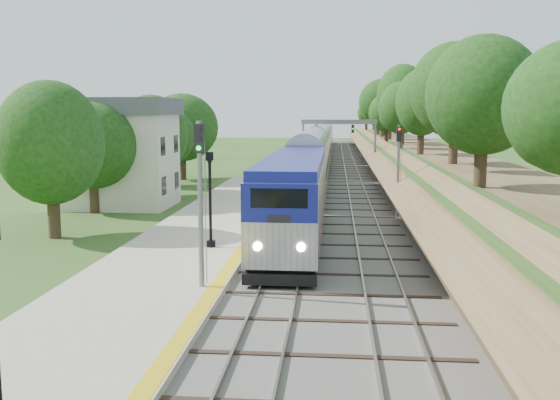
# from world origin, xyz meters

# --- Properties ---
(ground) EXTENTS (320.00, 320.00, 0.00)m
(ground) POSITION_xyz_m (0.00, 0.00, 0.00)
(ground) COLOR #2D4C19
(ground) RESTS_ON ground
(trackbed) EXTENTS (9.50, 170.00, 0.28)m
(trackbed) POSITION_xyz_m (2.00, 60.00, 0.07)
(trackbed) COLOR #4C4944
(trackbed) RESTS_ON ground
(platform) EXTENTS (6.40, 68.00, 0.38)m
(platform) POSITION_xyz_m (-5.20, 16.00, 0.19)
(platform) COLOR #A09981
(platform) RESTS_ON ground
(yellow_stripe) EXTENTS (0.55, 68.00, 0.01)m
(yellow_stripe) POSITION_xyz_m (-2.35, 16.00, 0.39)
(yellow_stripe) COLOR gold
(yellow_stripe) RESTS_ON platform
(embankment) EXTENTS (10.64, 170.00, 11.70)m
(embankment) POSITION_xyz_m (10.35, 60.00, 1.95)
(embankment) COLOR brown
(embankment) RESTS_ON ground
(station_building) EXTENTS (8.60, 6.60, 8.00)m
(station_building) POSITION_xyz_m (-14.00, 30.00, 4.09)
(station_building) COLOR beige
(station_building) RESTS_ON ground
(signal_gantry) EXTENTS (8.40, 0.38, 6.20)m
(signal_gantry) POSITION_xyz_m (2.47, 54.99, 4.82)
(signal_gantry) COLOR slate
(signal_gantry) RESTS_ON ground
(trees_behind_platform) EXTENTS (7.82, 53.32, 7.21)m
(trees_behind_platform) POSITION_xyz_m (-11.17, 20.67, 4.53)
(trees_behind_platform) COLOR #332316
(trees_behind_platform) RESTS_ON ground
(train) EXTENTS (3.00, 120.39, 4.41)m
(train) POSITION_xyz_m (0.00, 67.69, 2.26)
(train) COLOR black
(train) RESTS_ON trackbed
(lamppost_far) EXTENTS (0.46, 0.46, 4.68)m
(lamppost_far) POSITION_xyz_m (-3.96, 14.88, 2.47)
(lamppost_far) COLOR black
(lamppost_far) RESTS_ON platform
(signal_platform) EXTENTS (0.37, 0.29, 6.26)m
(signal_platform) POSITION_xyz_m (-2.90, 7.87, 4.23)
(signal_platform) COLOR slate
(signal_platform) RESTS_ON platform
(signal_farside) EXTENTS (0.33, 0.26, 6.05)m
(signal_farside) POSITION_xyz_m (6.20, 26.10, 3.82)
(signal_farside) COLOR slate
(signal_farside) RESTS_ON ground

